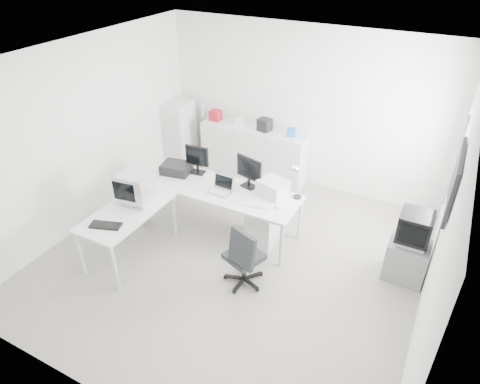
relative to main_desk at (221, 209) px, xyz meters
The scene contains 30 objects.
floor 0.80m from the main_desk, 45.74° to the right, with size 5.00×5.00×0.01m, color #B0A99E.
ceiling 2.52m from the main_desk, 45.74° to the right, with size 5.00×5.00×0.01m, color white.
back_wall 2.30m from the main_desk, 76.20° to the left, with size 5.00×0.02×2.80m, color white.
left_wall 2.31m from the main_desk, 165.94° to the right, with size 0.02×5.00×2.80m, color white.
right_wall 3.20m from the main_desk, ahead, with size 0.02×5.00×2.80m, color white.
window 3.29m from the main_desk, 13.20° to the left, with size 0.02×1.20×1.10m, color white, non-canonical shape.
wall_picture 3.35m from the main_desk, ahead, with size 0.04×0.90×0.60m, color black, non-canonical shape.
main_desk is the anchor object (origin of this frame).
side_desk 1.39m from the main_desk, 127.69° to the right, with size 0.70×1.40×0.75m, color silver, non-canonical shape.
drawer_pedestal 0.71m from the main_desk, ahead, with size 0.40×0.50×0.60m, color silver.
inkjet_printer 0.97m from the main_desk, behind, with size 0.44×0.34×0.16m, color black.
lcd_monitor_small 0.86m from the main_desk, 155.56° to the left, with size 0.37×0.21×0.47m, color black, non-canonical shape.
lcd_monitor_large 0.74m from the main_desk, 35.54° to the left, with size 0.45×0.18×0.47m, color black, non-canonical shape.
laptop 0.50m from the main_desk, 63.43° to the right, with size 0.33×0.34×0.22m, color #B7B7BA, non-canonical shape.
white_keyboard 0.77m from the main_desk, 12.99° to the right, with size 0.45×0.14×0.02m, color silver.
white_mouse 1.04m from the main_desk, ahead, with size 0.06×0.06×0.06m, color silver.
laser_printer 0.92m from the main_desk, 16.35° to the left, with size 0.39×0.34×0.22m, color silver.
desk_lamp 1.30m from the main_desk, 15.26° to the left, with size 0.17×0.17×0.50m, color silver, non-canonical shape.
crt_monitor 1.33m from the main_desk, 135.00° to the right, with size 0.35×0.35×0.41m, color #B7B7BA, non-canonical shape.
black_keyboard 1.77m from the main_desk, 119.54° to the right, with size 0.40×0.16×0.03m, color black.
office_chair 1.21m from the main_desk, 45.63° to the right, with size 0.55×0.55×0.96m, color #26292B, non-canonical shape.
tv_cabinet 2.72m from the main_desk, ahead, with size 0.52×0.42×0.57m, color slate.
crt_tv 2.75m from the main_desk, ahead, with size 0.50×0.48×0.45m, color black, non-canonical shape.
sideboard 1.77m from the main_desk, 99.56° to the left, with size 1.97×0.49×0.99m, color silver.
clutter_box_a 2.17m from the main_desk, 122.17° to the left, with size 0.19×0.17×0.19m, color #A71723.
clutter_box_b 1.96m from the main_desk, 108.84° to the left, with size 0.14×0.12×0.14m, color silver.
clutter_box_c 1.88m from the main_desk, 93.05° to the left, with size 0.22×0.20×0.22m, color black.
clutter_box_d 1.91m from the main_desk, 76.80° to the left, with size 0.14×0.12×0.14m, color blue.
clutter_bottle 2.37m from the main_desk, 128.09° to the left, with size 0.07×0.07×0.22m, color silver.
filing_cabinet 2.37m from the main_desk, 139.35° to the left, with size 0.45×0.54×1.29m, color silver.
Camera 1 is at (2.28, -4.14, 4.06)m, focal length 32.00 mm.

